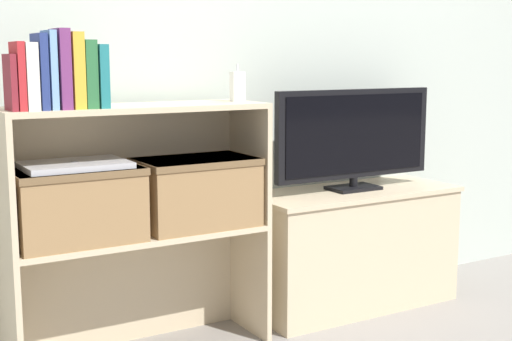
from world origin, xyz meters
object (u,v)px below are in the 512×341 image
Objects in this scene: book_ivory at (28,77)px; book_mustard at (74,71)px; book_crimson at (18,76)px; book_maroon at (10,83)px; book_forest at (87,74)px; book_teal at (99,76)px; book_navy at (40,72)px; baby_monitor at (237,86)px; tv_stand at (352,247)px; book_plum at (61,69)px; storage_basket_right at (196,189)px; storage_basket_left at (76,202)px; tv at (355,136)px; book_skyblue at (50,70)px; laptop at (75,165)px.

book_ivory is 0.15m from book_mustard.
book_maroon is at bearing 180.00° from book_crimson.
book_mustard is (0.15, 0.00, 0.02)m from book_ivory.
book_forest reaches higher than book_teal.
book_navy is 1.69× the size of baby_monitor.
book_maroon is at bearing -176.25° from tv_stand.
book_navy is 0.94× the size of book_plum.
tv_stand is at bearing 3.19° from storage_basket_right.
book_plum is (0.14, 0.00, 0.02)m from book_crimson.
storage_basket_left is (0.21, 0.05, -0.41)m from book_maroon.
baby_monitor is 0.75m from storage_basket_left.
book_navy reaches higher than book_forest.
storage_basket_right is at bearing 6.36° from book_mustard.
storage_basket_right is at bearing -176.93° from tv.
book_plum is at bearing 0.00° from book_ivory.
book_teal is at bearing -172.27° from storage_basket_right.
storage_basket_right is at bearing 5.43° from book_skyblue.
book_maroon is 0.73× the size of book_navy.
book_navy reaches higher than laptop.
tv_stand is 3.90× the size of book_navy.
storage_basket_left is at bearing 15.59° from book_crimson.
book_forest is at bearing -173.76° from baby_monitor.
book_teal is at bearing -33.21° from storage_basket_left.
book_mustard is 1.11× the size of book_forest.
book_teal is at bearing 0.00° from book_mustard.
book_ivory is (0.03, 0.00, -0.00)m from book_crimson.
book_ivory is 0.95× the size of book_forest.
tv is 1.25m from storage_basket_left.
book_maroon is 0.85× the size of book_teal.
book_forest is at bearing 180.00° from book_teal.
tv is 3.28× the size of book_navy.
tv_stand is 1.43m from book_forest.
laptop is (0.08, 0.05, -0.32)m from book_skyblue.
book_plum reaches higher than book_mustard.
book_forest reaches higher than tv.
storage_basket_right is at bearing 7.00° from book_forest.
laptop is at bearing -178.06° from tv.
storage_basket_right is (0.57, 0.05, -0.44)m from book_navy.
storage_basket_left reaches higher than tv_stand.
book_navy is (-1.35, -0.09, 0.29)m from tv.
storage_basket_right is at bearing -176.81° from tv_stand.
storage_basket_left is at bearing 13.82° from book_maroon.
book_maroon is 0.06m from book_ivory.
book_skyblue is 1.02× the size of book_mustard.
book_navy reaches higher than storage_basket_left.
book_navy is at bearing 180.00° from book_forest.
book_skyblue is at bearing -174.79° from baby_monitor.
book_crimson is 0.22m from book_forest.
storage_basket_left is (0.08, 0.05, -0.45)m from book_skyblue.
tv_stand is at bearing 4.22° from book_plum.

